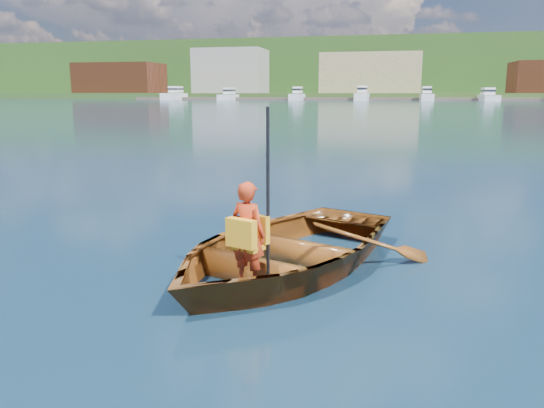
{
  "coord_description": "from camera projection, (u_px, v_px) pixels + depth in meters",
  "views": [
    {
      "loc": [
        2.24,
        -6.5,
        2.12
      ],
      "look_at": [
        0.87,
        -0.4,
        0.81
      ],
      "focal_mm": 35.0,
      "sensor_mm": 36.0,
      "label": 1
    }
  ],
  "objects": [
    {
      "name": "marina_yachts",
      "position": [
        436.0,
        96.0,
        140.83
      ],
      "size": [
        141.9,
        13.95,
        4.28
      ],
      "color": "white",
      "rests_on": "ground"
    },
    {
      "name": "hillside_trees",
      "position": [
        407.0,
        58.0,
        223.55
      ],
      "size": [
        303.47,
        82.09,
        24.95
      ],
      "color": "#382314",
      "rests_on": "ground"
    },
    {
      "name": "shoreline",
      "position": [
        389.0,
        74.0,
        230.91
      ],
      "size": [
        400.0,
        140.0,
        22.0
      ],
      "color": "#3B5F2C",
      "rests_on": "ground"
    },
    {
      "name": "waterfront_buildings",
      "position": [
        361.0,
        74.0,
        164.72
      ],
      "size": [
        202.0,
        16.0,
        14.0
      ],
      "color": "brown",
      "rests_on": "ground"
    },
    {
      "name": "child_paddler",
      "position": [
        248.0,
        233.0,
        5.57
      ],
      "size": [
        0.48,
        0.43,
        1.88
      ],
      "color": "red",
      "rests_on": "ground"
    },
    {
      "name": "rowboat",
      "position": [
        283.0,
        248.0,
        6.46
      ],
      "size": [
        4.09,
        4.72,
        0.82
      ],
      "color": "brown",
      "rests_on": "ground"
    },
    {
      "name": "ground",
      "position": [
        216.0,
        254.0,
        7.12
      ],
      "size": [
        600.0,
        600.0,
        0.0
      ],
      "color": "#112C44",
      "rests_on": "ground"
    },
    {
      "name": "dock",
      "position": [
        407.0,
        99.0,
        147.07
      ],
      "size": [
        160.05,
        7.75,
        0.8
      ],
      "color": "brown",
      "rests_on": "ground"
    }
  ]
}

